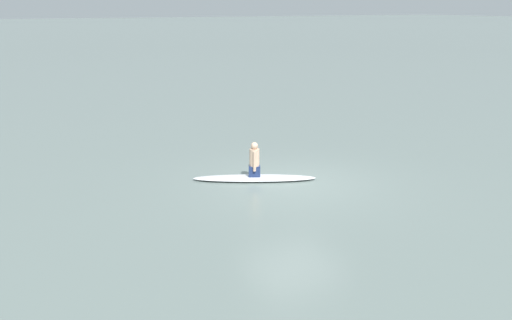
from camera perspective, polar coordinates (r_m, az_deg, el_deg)
The scene contains 3 objects.
ground_plane at distance 15.56m, azimuth 3.62°, elevation -2.25°, with size 400.00×400.00×0.00m, color slate.
surfboard at distance 15.80m, azimuth -0.15°, elevation -1.74°, with size 3.25×0.63×0.11m, color white.
person_paddler at distance 15.67m, azimuth -0.15°, elevation -0.09°, with size 0.39×0.38×0.92m.
Camera 1 is at (12.49, -8.10, 4.51)m, focal length 41.86 mm.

